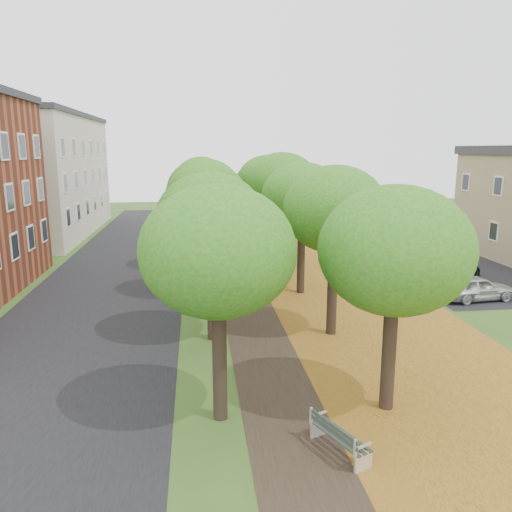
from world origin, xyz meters
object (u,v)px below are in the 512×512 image
object	(u,v)px
car_red	(427,263)
car_white	(415,251)
car_silver	(477,288)
car_grey	(440,266)
bench	(338,437)

from	to	relation	value
car_red	car_white	size ratio (longest dim) A/B	0.90
car_silver	car_red	size ratio (longest dim) A/B	0.93
car_grey	car_white	size ratio (longest dim) A/B	1.19
car_grey	bench	bearing A→B (deg)	127.09
car_red	car_white	bearing A→B (deg)	-33.12
bench	car_grey	size ratio (longest dim) A/B	0.36
car_silver	car_red	distance (m)	5.42
bench	car_red	size ratio (longest dim) A/B	0.47
bench	car_red	xyz separation A→B (m)	(10.42, 17.06, 0.21)
bench	car_red	world-z (taller)	car_red
car_grey	car_white	world-z (taller)	car_grey
car_white	car_red	bearing A→B (deg)	149.55
car_silver	car_red	xyz separation A→B (m)	(0.00, 5.42, 0.03)
bench	car_grey	bearing A→B (deg)	-57.81
car_red	car_grey	world-z (taller)	car_grey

